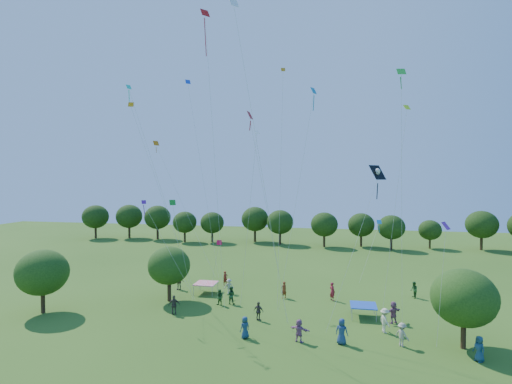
# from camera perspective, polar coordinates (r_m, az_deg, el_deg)

# --- Properties ---
(near_tree_west) EXTENTS (4.51, 4.51, 5.69)m
(near_tree_west) POSITION_cam_1_polar(r_m,az_deg,el_deg) (41.08, -28.21, -10.09)
(near_tree_west) COLOR #422B19
(near_tree_west) RESTS_ON ground
(near_tree_north) EXTENTS (4.12, 4.12, 5.38)m
(near_tree_north) POSITION_cam_1_polar(r_m,az_deg,el_deg) (40.65, -12.31, -10.23)
(near_tree_north) COLOR #422B19
(near_tree_north) RESTS_ON ground
(near_tree_east) EXTENTS (4.50, 4.50, 5.65)m
(near_tree_east) POSITION_cam_1_polar(r_m,az_deg,el_deg) (32.66, 27.58, -13.26)
(near_tree_east) COLOR #422B19
(near_tree_east) RESTS_ON ground
(treeline) EXTENTS (88.01, 8.77, 6.77)m
(treeline) POSITION_cam_1_polar(r_m,az_deg,el_deg) (72.97, 5.05, -4.30)
(treeline) COLOR #422B19
(treeline) RESTS_ON ground
(tent_red_stripe) EXTENTS (2.20, 2.20, 1.10)m
(tent_red_stripe) POSITION_cam_1_polar(r_m,az_deg,el_deg) (43.25, -7.17, -12.83)
(tent_red_stripe) COLOR #F51C39
(tent_red_stripe) RESTS_ON ground
(tent_blue) EXTENTS (2.20, 2.20, 1.10)m
(tent_blue) POSITION_cam_1_polar(r_m,az_deg,el_deg) (37.16, 15.09, -15.38)
(tent_blue) COLOR #1C48B6
(tent_blue) RESTS_ON ground
(crowd_person_0) EXTENTS (1.02, 0.71, 1.87)m
(crowd_person_0) POSITION_cam_1_polar(r_m,az_deg,el_deg) (31.35, 12.15, -18.89)
(crowd_person_0) COLOR navy
(crowd_person_0) RESTS_ON ground
(crowd_person_1) EXTENTS (0.73, 0.73, 1.68)m
(crowd_person_1) POSITION_cam_1_polar(r_m,az_deg,el_deg) (41.41, 4.01, -13.77)
(crowd_person_1) COLOR maroon
(crowd_person_1) RESTS_ON ground
(crowd_person_2) EXTENTS (0.54, 0.87, 1.65)m
(crowd_person_2) POSITION_cam_1_polar(r_m,az_deg,el_deg) (44.31, 21.63, -12.87)
(crowd_person_2) COLOR #285725
(crowd_person_2) RESTS_ON ground
(crowd_person_3) EXTENTS (1.11, 0.76, 1.55)m
(crowd_person_3) POSITION_cam_1_polar(r_m,az_deg,el_deg) (42.94, -3.88, -13.28)
(crowd_person_3) COLOR #BDB297
(crowd_person_3) RESTS_ON ground
(crowd_person_4) EXTENTS (1.10, 0.80, 1.71)m
(crowd_person_4) POSITION_cam_1_polar(r_m,az_deg,el_deg) (37.39, -11.62, -15.53)
(crowd_person_4) COLOR #453F37
(crowd_person_4) RESTS_ON ground
(crowd_person_5) EXTENTS (1.67, 1.10, 1.69)m
(crowd_person_5) POSITION_cam_1_polar(r_m,az_deg,el_deg) (31.29, 6.18, -19.08)
(crowd_person_5) COLOR #9F5C90
(crowd_person_5) RESTS_ON ground
(crowd_person_6) EXTENTS (0.81, 0.94, 1.69)m
(crowd_person_6) POSITION_cam_1_polar(r_m,az_deg,el_deg) (31.83, 29.27, -18.95)
(crowd_person_6) COLOR navy
(crowd_person_6) RESTS_ON ground
(crowd_person_7) EXTENTS (0.77, 0.79, 1.81)m
(crowd_person_7) POSITION_cam_1_polar(r_m,az_deg,el_deg) (41.25, 10.84, -13.78)
(crowd_person_7) COLOR maroon
(crowd_person_7) RESTS_ON ground
(crowd_person_8) EXTENTS (0.84, 0.62, 1.52)m
(crowd_person_8) POSITION_cam_1_polar(r_m,az_deg,el_deg) (39.28, -5.20, -14.78)
(crowd_person_8) COLOR #265524
(crowd_person_8) RESTS_ON ground
(crowd_person_9) EXTENTS (1.00, 1.37, 1.92)m
(crowd_person_9) POSITION_cam_1_polar(r_m,az_deg,el_deg) (34.24, 17.94, -17.08)
(crowd_person_9) COLOR beige
(crowd_person_9) RESTS_ON ground
(crowd_person_10) EXTENTS (1.01, 0.68, 1.58)m
(crowd_person_10) POSITION_cam_1_polar(r_m,az_deg,el_deg) (35.30, 0.38, -16.67)
(crowd_person_10) COLOR #453B37
(crowd_person_10) RESTS_ON ground
(crowd_person_11) EXTENTS (1.73, 1.49, 1.82)m
(crowd_person_11) POSITION_cam_1_polar(r_m,az_deg,el_deg) (36.54, 19.03, -15.93)
(crowd_person_11) COLOR #90547A
(crowd_person_11) RESTS_ON ground
(crowd_person_12) EXTENTS (0.87, 0.89, 1.65)m
(crowd_person_12) POSITION_cam_1_polar(r_m,az_deg,el_deg) (31.78, -1.59, -18.77)
(crowd_person_12) COLOR navy
(crowd_person_12) RESTS_ON ground
(crowd_person_13) EXTENTS (0.68, 0.69, 1.59)m
(crowd_person_13) POSITION_cam_1_polar(r_m,az_deg,el_deg) (46.14, -4.40, -12.18)
(crowd_person_13) COLOR maroon
(crowd_person_13) RESTS_ON ground
(crowd_person_14) EXTENTS (0.84, 0.46, 1.68)m
(crowd_person_14) POSITION_cam_1_polar(r_m,az_deg,el_deg) (39.60, -3.60, -14.51)
(crowd_person_14) COLOR #214D26
(crowd_person_14) RESTS_ON ground
(crowd_person_15) EXTENTS (1.12, 1.17, 1.71)m
(crowd_person_15) POSITION_cam_1_polar(r_m,az_deg,el_deg) (32.14, 20.15, -18.58)
(crowd_person_15) COLOR #A49C83
(crowd_person_15) RESTS_ON ground
(crowd_person_16) EXTENTS (1.08, 0.51, 1.82)m
(crowd_person_16) POSITION_cam_1_polar(r_m,az_deg,el_deg) (45.05, -10.97, -12.41)
(crowd_person_16) COLOR #413734
(crowd_person_16) RESTS_ON ground
(pirate_kite) EXTENTS (4.22, 2.66, 11.73)m
(pirate_kite) POSITION_cam_1_polar(r_m,az_deg,el_deg) (29.99, 16.87, 2.41)
(pirate_kite) COLOR black
(red_high_kite) EXTENTS (2.17, 1.00, 24.75)m
(red_high_kite) POSITION_cam_1_polar(r_m,az_deg,el_deg) (34.63, -6.81, 17.11)
(red_high_kite) COLOR red
(small_kite_0) EXTENTS (1.71, 2.18, 4.71)m
(small_kite_0) POSITION_cam_1_polar(r_m,az_deg,el_deg) (39.85, -5.42, -7.94)
(small_kite_0) COLOR #F00E38
(small_kite_1) EXTENTS (5.19, 3.16, 18.04)m
(small_kite_1) POSITION_cam_1_polar(r_m,az_deg,el_deg) (40.18, -15.25, 5.28)
(small_kite_1) COLOR orange
(small_kite_2) EXTENTS (0.40, 3.74, 20.54)m
(small_kite_2) POSITION_cam_1_polar(r_m,az_deg,el_deg) (34.40, 3.61, 5.83)
(small_kite_2) COLOR orange
(small_kite_3) EXTENTS (1.60, 1.52, 8.93)m
(small_kite_3) POSITION_cam_1_polar(r_m,az_deg,el_deg) (35.08, -11.35, -3.97)
(small_kite_3) COLOR #188622
(small_kite_4) EXTENTS (2.59, 4.24, 6.11)m
(small_kite_4) POSITION_cam_1_polar(r_m,az_deg,el_deg) (46.23, 16.84, -5.35)
(small_kite_4) COLOR #1375C4
(small_kite_5) EXTENTS (0.66, 0.77, 8.06)m
(small_kite_5) POSITION_cam_1_polar(r_m,az_deg,el_deg) (27.65, 25.34, -6.58)
(small_kite_5) COLOR purple
(small_kite_6) EXTENTS (3.45, 3.88, 22.44)m
(small_kite_6) POSITION_cam_1_polar(r_m,az_deg,el_deg) (27.58, -1.12, 14.47)
(small_kite_6) COLOR white
(small_kite_7) EXTENTS (2.96, 1.71, 18.22)m
(small_kite_7) POSITION_cam_1_polar(r_m,az_deg,el_deg) (33.17, 7.23, 7.80)
(small_kite_7) COLOR #0B7EB1
(small_kite_8) EXTENTS (2.64, 2.27, 15.37)m
(small_kite_8) POSITION_cam_1_polar(r_m,az_deg,el_deg) (27.84, 0.27, 4.64)
(small_kite_8) COLOR red
(small_kite_9) EXTENTS (9.12, 4.51, 15.36)m
(small_kite_9) POSITION_cam_1_polar(r_m,az_deg,el_deg) (49.04, -12.80, 3.74)
(small_kite_9) COLOR orange
(small_kite_10) EXTENTS (2.24, 2.00, 16.64)m
(small_kite_10) POSITION_cam_1_polar(r_m,az_deg,el_deg) (33.65, 19.98, 4.47)
(small_kite_10) COLOR #CBFF16
(small_kite_11) EXTENTS (0.69, 0.87, 18.04)m
(small_kite_11) POSITION_cam_1_polar(r_m,az_deg,el_deg) (28.49, 20.06, 7.92)
(small_kite_11) COLOR green
(small_kite_12) EXTENTS (4.67, 2.81, 22.15)m
(small_kite_12) POSITION_cam_1_polar(r_m,az_deg,el_deg) (46.28, -8.63, 8.61)
(small_kite_12) COLOR blue
(small_kite_13) EXTENTS (4.56, 1.24, 8.85)m
(small_kite_13) POSITION_cam_1_polar(r_m,az_deg,el_deg) (36.27, -14.21, -4.60)
(small_kite_13) COLOR #661999
(small_kite_14) EXTENTS (1.78, 0.84, 14.71)m
(small_kite_14) POSITION_cam_1_polar(r_m,az_deg,el_deg) (32.84, -0.60, 1.00)
(small_kite_14) COLOR white
(small_kite_15) EXTENTS (4.82, 4.17, 19.51)m
(small_kite_15) POSITION_cam_1_polar(r_m,az_deg,el_deg) (39.83, -15.37, 6.61)
(small_kite_15) COLOR #0EDAB4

